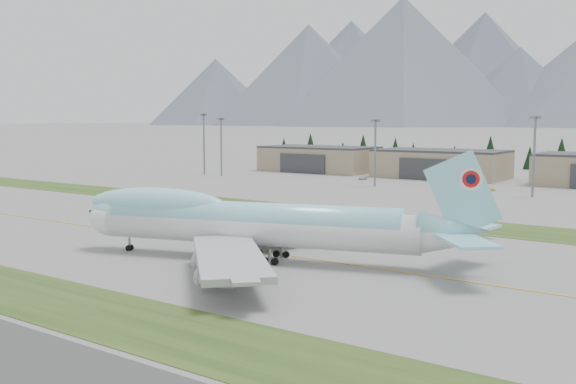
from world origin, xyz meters
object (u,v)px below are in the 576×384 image
Objects in this scene: hangar_center at (441,164)px; boeing_747_freighter at (252,223)px; hangar_left at (319,159)px; service_vehicle_a at (363,180)px; service_vehicle_b at (490,191)px.

boeing_747_freighter is at bearing -79.03° from hangar_center.
hangar_center is at bearing 0.00° from hangar_left.
service_vehicle_a is 1.21× the size of service_vehicle_b.
service_vehicle_b is (50.71, -10.64, 0.00)m from service_vehicle_a.
boeing_747_freighter is at bearing -61.30° from hangar_left.
service_vehicle_b is at bearing -49.08° from hangar_center.
service_vehicle_b is (85.09, -34.70, -5.39)m from hangar_left.
hangar_left is 55.00m from hangar_center.
hangar_center is 46.24m from service_vehicle_b.
service_vehicle_b is at bearing 73.10° from boeing_747_freighter.
service_vehicle_a is 51.81m from service_vehicle_b.
hangar_center is at bearing 84.04° from boeing_747_freighter.
boeing_747_freighter is 158.43m from hangar_center.
hangar_left is 92.05m from service_vehicle_b.
hangar_center is 32.15m from service_vehicle_a.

